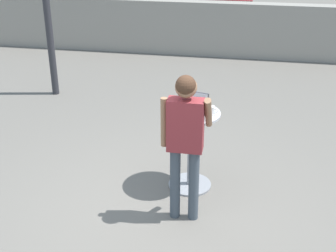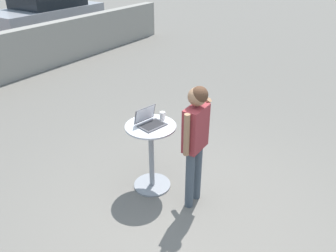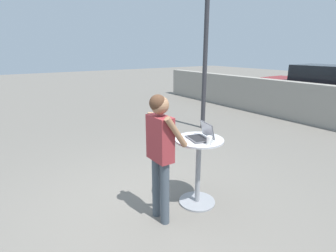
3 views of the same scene
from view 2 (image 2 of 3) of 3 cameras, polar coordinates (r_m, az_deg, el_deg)
The scene contains 6 objects.
ground_plane at distance 4.32m, azimuth 3.08°, elevation -14.80°, with size 50.00×50.00×0.00m, color slate.
cafe_table at distance 4.40m, azimuth -2.92°, elevation -4.42°, with size 0.66×0.66×0.97m.
laptop at distance 4.19m, azimuth -3.21°, elevation 0.81°, with size 0.38×0.35×0.22m.
coffee_mug at distance 4.32m, azimuth -0.96°, elevation 1.83°, with size 0.11×0.07×0.11m.
standing_person at distance 3.89m, azimuth 4.81°, elevation -1.42°, with size 0.50×0.36×1.64m.
parked_car_further_down at distance 13.33m, azimuth -20.34°, elevation 17.88°, with size 4.13×2.03×1.75m.
Camera 2 is at (-2.76, -1.52, 2.96)m, focal length 35.00 mm.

